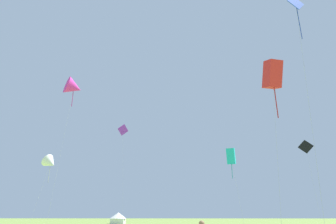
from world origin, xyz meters
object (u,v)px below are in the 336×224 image
Objects in this scene: kite_black_diamond at (306,147)px; kite_white_delta at (51,163)px; kite_magenta_delta at (74,87)px; kite_cyan_box at (231,156)px; kite_purple_diamond at (123,131)px; festival_tent_left at (118,217)px; kite_red_box at (272,75)px; kite_blue_diamond at (296,8)px.

kite_black_diamond is 1.11× the size of kite_white_delta.
kite_magenta_delta is 2.08× the size of kite_cyan_box.
kite_magenta_delta is 1.21× the size of kite_purple_diamond.
kite_purple_diamond reaches higher than kite_black_diamond.
kite_cyan_box is 40.34m from festival_tent_left.
kite_magenta_delta is 32.01m from kite_red_box.
kite_white_delta is at bearing 151.18° from kite_cyan_box.
kite_purple_diamond is at bearing -17.90° from kite_white_delta.
kite_black_diamond is at bearing 63.61° from kite_red_box.
kite_white_delta is 0.75× the size of kite_purple_diamond.
kite_cyan_box is (24.46, -0.77, -11.65)m from kite_magenta_delta.
kite_black_diamond is at bearing 68.50° from kite_blue_diamond.
kite_blue_diamond is at bearing -62.58° from festival_tent_left.
kite_black_diamond reaches higher than festival_tent_left.
kite_red_box reaches higher than kite_black_diamond.
kite_black_diamond is 45.28m from festival_tent_left.
kite_magenta_delta is at bearing -113.51° from kite_purple_diamond.
kite_red_box is 51.21m from kite_white_delta.
festival_tent_left is (-3.82, 18.37, -16.48)m from kite_purple_diamond.
festival_tent_left is at bearing 46.28° from kite_white_delta.
kite_purple_diamond is at bearing -178.83° from kite_black_diamond.
kite_magenta_delta is at bearing -93.50° from festival_tent_left.
kite_black_diamond is 4.00× the size of festival_tent_left.
kite_purple_diamond is (-35.80, -0.73, 3.49)m from kite_black_diamond.
kite_blue_diamond is at bearing -78.06° from kite_cyan_box.
kite_black_diamond is (41.56, 13.96, -7.15)m from kite_magenta_delta.
kite_purple_diamond is 24.97m from festival_tent_left.
kite_blue_diamond is 1.54× the size of kite_white_delta.
kite_blue_diamond is 34.43m from kite_magenta_delta.
kite_red_box is (-2.26, 2.31, -5.82)m from kite_blue_diamond.
kite_magenta_delta reaches higher than kite_cyan_box.
kite_red_box is at bearing -116.39° from kite_black_diamond.
kite_blue_diamond is at bearing -55.25° from kite_purple_diamond.
kite_black_diamond is (13.15, 33.39, -6.03)m from kite_blue_diamond.
kite_red_box is (-15.42, -31.08, 0.21)m from kite_black_diamond.
kite_cyan_box is at bearing -28.82° from kite_white_delta.
kite_magenta_delta is 1.46× the size of kite_black_diamond.
kite_magenta_delta is 1.62× the size of kite_white_delta.
kite_white_delta is at bearing 162.10° from kite_purple_diamond.
kite_red_box is 55.98m from festival_tent_left.
kite_black_diamond is 34.69m from kite_red_box.
kite_cyan_box is at bearing 101.94° from kite_blue_diamond.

